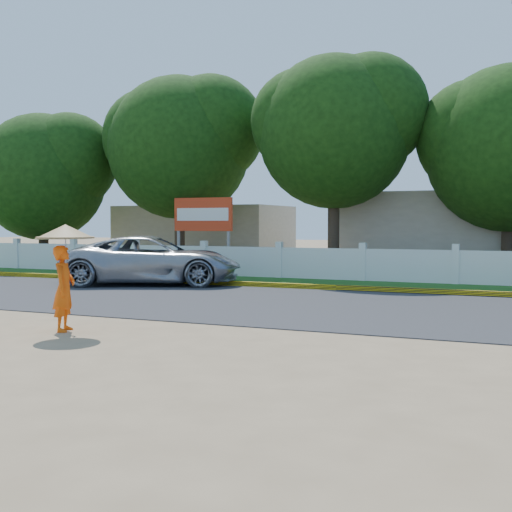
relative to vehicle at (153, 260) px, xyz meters
The scene contains 11 objects.
ground 9.56m from the vehicle, 51.74° to the right, with size 120.00×120.00×0.00m, color #9E8460.
road 6.66m from the vehicle, 26.83° to the right, with size 60.00×7.00×0.02m, color #38383A.
grass_verge 6.37m from the vehicle, 20.99° to the left, with size 60.00×3.50×0.03m, color #2D601E.
curb 5.97m from the vehicle, ahead, with size 40.00×0.18×0.16m, color yellow.
fence 6.98m from the vehicle, 32.19° to the left, with size 40.00×0.10×1.10m, color silver.
building_near 13.80m from the vehicle, 49.75° to the left, with size 10.00×6.00×3.20m, color #B7AD99.
building_far 12.24m from the vehicle, 109.59° to the left, with size 8.00×5.00×2.80m, color #B7AD99.
vehicle is the anchor object (origin of this frame).
monk_with_parasol 8.79m from the vehicle, 68.22° to the right, with size 1.07×1.07×1.95m.
billboard 5.05m from the vehicle, 98.41° to the left, with size 2.50×0.13×2.95m.
tree_row 10.45m from the vehicle, 43.61° to the left, with size 36.26×7.47×9.12m.
Camera 1 is at (5.08, -10.00, 1.98)m, focal length 45.00 mm.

